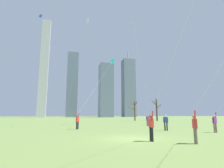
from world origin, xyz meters
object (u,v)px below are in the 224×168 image
(bystander_watching_nearby, at_px, (148,120))
(bare_tree_leftmost, at_px, (135,110))
(kite_flyer_far_back_green, at_px, (208,103))
(kite_flyer_foreground_right_purple, at_px, (164,92))
(distant_kite_drifting_left_blue, at_px, (43,25))
(bare_tree_rightmost, at_px, (157,109))
(distant_kite_high_overhead_white, at_px, (84,37))
(kite_flyer_midfield_center_teal, at_px, (86,106))
(bystander_far_off_by_trees, at_px, (166,122))
(distant_kite_low_near_trees_yellow, at_px, (134,31))

(bystander_watching_nearby, height_order, bare_tree_leftmost, bare_tree_leftmost)
(kite_flyer_far_back_green, height_order, bystander_watching_nearby, kite_flyer_far_back_green)
(kite_flyer_foreground_right_purple, distance_m, bystander_watching_nearby, 17.65)
(distant_kite_drifting_left_blue, relative_size, bare_tree_rightmost, 3.83)
(distant_kite_high_overhead_white, bearing_deg, bare_tree_rightmost, 40.88)
(distant_kite_high_overhead_white, bearing_deg, kite_flyer_midfield_center_teal, -86.58)
(kite_flyer_midfield_center_teal, relative_size, bare_tree_leftmost, 2.10)
(kite_flyer_foreground_right_purple, bearing_deg, kite_flyer_midfield_center_teal, 101.62)
(bystander_far_off_by_trees, height_order, distant_kite_high_overhead_white, distant_kite_high_overhead_white)
(kite_flyer_far_back_green, xyz_separation_m, distant_kite_drifting_left_blue, (-12.55, 30.71, 18.41))
(kite_flyer_far_back_green, bearing_deg, bare_tree_rightmost, 65.49)
(kite_flyer_foreground_right_purple, bearing_deg, bystander_watching_nearby, 67.69)
(distant_kite_drifting_left_blue, xyz_separation_m, bare_tree_rightmost, (29.54, 6.54, -17.41))
(kite_flyer_far_back_green, distance_m, kite_flyer_midfield_center_teal, 15.52)
(distant_kite_low_near_trees_yellow, height_order, bare_tree_leftmost, distant_kite_low_near_trees_yellow)
(kite_flyer_far_back_green, height_order, distant_kite_high_overhead_white, distant_kite_high_overhead_white)
(distant_kite_high_overhead_white, height_order, bare_tree_rightmost, distant_kite_high_overhead_white)
(kite_flyer_foreground_right_purple, xyz_separation_m, bare_tree_rightmost, (18.88, 36.19, 0.35))
(distant_kite_low_near_trees_yellow, bearing_deg, distant_kite_drifting_left_blue, 157.20)
(bystander_watching_nearby, xyz_separation_m, bare_tree_rightmost, (12.22, 19.96, 2.32))
(distant_kite_drifting_left_blue, xyz_separation_m, bare_tree_leftmost, (24.57, 10.27, -17.65))
(kite_flyer_foreground_right_purple, relative_size, kite_flyer_midfield_center_teal, 1.46)
(distant_kite_drifting_left_blue, bearing_deg, distant_kite_low_near_trees_yellow, -22.80)
(kite_flyer_foreground_right_purple, bearing_deg, bystander_far_off_by_trees, 59.29)
(kite_flyer_midfield_center_teal, distance_m, bare_tree_rightmost, 31.25)
(kite_flyer_foreground_right_purple, xyz_separation_m, distant_kite_high_overhead_white, (-3.03, 17.22, 10.53))
(bystander_watching_nearby, relative_size, distant_kite_drifting_left_blue, 0.07)
(kite_flyer_far_back_green, xyz_separation_m, kite_flyer_foreground_right_purple, (-1.89, 1.07, 0.65))
(kite_flyer_midfield_center_teal, bearing_deg, bystander_far_off_by_trees, -35.27)
(distant_kite_high_overhead_white, relative_size, bare_tree_rightmost, 2.64)
(bystander_far_off_by_trees, distance_m, distant_kite_low_near_trees_yellow, 22.05)
(kite_flyer_foreground_right_purple, height_order, distant_kite_high_overhead_white, kite_flyer_foreground_right_purple)
(kite_flyer_far_back_green, relative_size, bystander_watching_nearby, 6.74)
(bystander_far_off_by_trees, bearing_deg, bare_tree_leftmost, 74.11)
(bystander_watching_nearby, height_order, distant_kite_drifting_left_blue, distant_kite_drifting_left_blue)
(kite_flyer_foreground_right_purple, bearing_deg, distant_kite_drifting_left_blue, 109.77)
(kite_flyer_foreground_right_purple, xyz_separation_m, bystander_watching_nearby, (6.66, 16.23, -1.97))
(kite_flyer_midfield_center_teal, relative_size, bystander_far_off_by_trees, 6.99)
(bystander_watching_nearby, distance_m, distant_kite_drifting_left_blue, 29.48)
(kite_flyer_midfield_center_teal, relative_size, distant_kite_drifting_left_blue, 0.48)
(distant_kite_drifting_left_blue, bearing_deg, bare_tree_leftmost, 22.68)
(kite_flyer_midfield_center_teal, xyz_separation_m, distant_kite_low_near_trees_yellow, (9.89, 8.48, 15.21))
(kite_flyer_foreground_right_purple, relative_size, bare_tree_rightmost, 2.72)
(distant_kite_drifting_left_blue, bearing_deg, bystander_far_off_by_trees, -53.98)
(distant_kite_low_near_trees_yellow, bearing_deg, bare_tree_rightmost, 49.82)
(bystander_far_off_by_trees, xyz_separation_m, distant_kite_high_overhead_white, (-7.93, 8.97, 12.50))
(kite_flyer_midfield_center_teal, distance_m, bare_tree_leftmost, 31.09)
(kite_flyer_far_back_green, height_order, bare_tree_rightmost, kite_flyer_far_back_green)
(kite_flyer_midfield_center_teal, distance_m, bystander_watching_nearby, 9.96)
(bare_tree_leftmost, bearing_deg, bystander_watching_nearby, -107.04)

